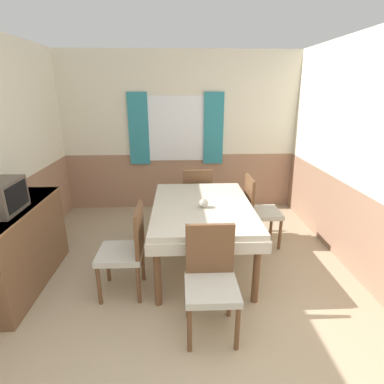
{
  "coord_description": "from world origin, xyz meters",
  "views": [
    {
      "loc": [
        -0.02,
        -1.32,
        2.0
      ],
      "look_at": [
        0.12,
        1.83,
        0.92
      ],
      "focal_mm": 28.0,
      "sensor_mm": 36.0,
      "label": 1
    }
  ],
  "objects_px": {
    "sideboard": "(19,247)",
    "chair_head_near": "(211,277)",
    "dining_table": "(202,213)",
    "vase": "(203,203)",
    "chair_right_far": "(258,208)",
    "chair_head_window": "(197,196)",
    "tv": "(2,197)",
    "chair_left_near": "(127,248)"
  },
  "relations": [
    {
      "from": "dining_table",
      "to": "chair_left_near",
      "type": "xyz_separation_m",
      "value": [
        -0.78,
        -0.49,
        -0.16
      ]
    },
    {
      "from": "tv",
      "to": "vase",
      "type": "height_order",
      "value": "tv"
    },
    {
      "from": "chair_left_near",
      "to": "tv",
      "type": "height_order",
      "value": "tv"
    },
    {
      "from": "chair_head_near",
      "to": "vase",
      "type": "relative_size",
      "value": 9.15
    },
    {
      "from": "chair_left_near",
      "to": "sideboard",
      "type": "xyz_separation_m",
      "value": [
        -1.14,
        0.16,
        -0.06
      ]
    },
    {
      "from": "chair_left_near",
      "to": "chair_right_far",
      "type": "bearing_deg",
      "value": -58.0
    },
    {
      "from": "chair_head_window",
      "to": "chair_left_near",
      "type": "height_order",
      "value": "same"
    },
    {
      "from": "chair_left_near",
      "to": "chair_head_window",
      "type": "bearing_deg",
      "value": -27.47
    },
    {
      "from": "chair_right_far",
      "to": "sideboard",
      "type": "distance_m",
      "value": 2.84
    },
    {
      "from": "chair_head_window",
      "to": "chair_head_near",
      "type": "height_order",
      "value": "same"
    },
    {
      "from": "sideboard",
      "to": "chair_head_window",
      "type": "bearing_deg",
      "value": 35.09
    },
    {
      "from": "chair_left_near",
      "to": "sideboard",
      "type": "distance_m",
      "value": 1.16
    },
    {
      "from": "chair_right_far",
      "to": "sideboard",
      "type": "relative_size",
      "value": 0.67
    },
    {
      "from": "dining_table",
      "to": "chair_head_near",
      "type": "relative_size",
      "value": 1.72
    },
    {
      "from": "chair_head_window",
      "to": "tv",
      "type": "distance_m",
      "value": 2.47
    },
    {
      "from": "sideboard",
      "to": "chair_right_far",
      "type": "bearing_deg",
      "value": 16.92
    },
    {
      "from": "chair_head_near",
      "to": "sideboard",
      "type": "relative_size",
      "value": 0.67
    },
    {
      "from": "chair_head_near",
      "to": "tv",
      "type": "bearing_deg",
      "value": -16.76
    },
    {
      "from": "chair_head_window",
      "to": "chair_head_near",
      "type": "bearing_deg",
      "value": -90.0
    },
    {
      "from": "tv",
      "to": "vase",
      "type": "relative_size",
      "value": 4.32
    },
    {
      "from": "chair_right_far",
      "to": "chair_head_window",
      "type": "relative_size",
      "value": 1.0
    },
    {
      "from": "dining_table",
      "to": "tv",
      "type": "relative_size",
      "value": 3.64
    },
    {
      "from": "chair_head_near",
      "to": "vase",
      "type": "xyz_separation_m",
      "value": [
        0.01,
        0.92,
        0.31
      ]
    },
    {
      "from": "sideboard",
      "to": "chair_head_near",
      "type": "bearing_deg",
      "value": -19.54
    },
    {
      "from": "chair_right_far",
      "to": "tv",
      "type": "height_order",
      "value": "tv"
    },
    {
      "from": "dining_table",
      "to": "chair_left_near",
      "type": "height_order",
      "value": "chair_left_near"
    },
    {
      "from": "chair_head_near",
      "to": "vase",
      "type": "distance_m",
      "value": 0.97
    },
    {
      "from": "dining_table",
      "to": "vase",
      "type": "relative_size",
      "value": 15.72
    },
    {
      "from": "chair_head_window",
      "to": "vase",
      "type": "height_order",
      "value": "chair_head_window"
    },
    {
      "from": "chair_right_far",
      "to": "chair_left_near",
      "type": "relative_size",
      "value": 1.0
    },
    {
      "from": "chair_head_near",
      "to": "chair_left_near",
      "type": "distance_m",
      "value": 0.95
    },
    {
      "from": "chair_head_near",
      "to": "dining_table",
      "type": "bearing_deg",
      "value": -90.0
    },
    {
      "from": "chair_right_far",
      "to": "dining_table",
      "type": "bearing_deg",
      "value": -58.0
    },
    {
      "from": "sideboard",
      "to": "tv",
      "type": "height_order",
      "value": "tv"
    },
    {
      "from": "dining_table",
      "to": "sideboard",
      "type": "xyz_separation_m",
      "value": [
        -1.93,
        -0.34,
        -0.21
      ]
    },
    {
      "from": "chair_head_near",
      "to": "vase",
      "type": "height_order",
      "value": "chair_head_near"
    },
    {
      "from": "vase",
      "to": "dining_table",
      "type": "bearing_deg",
      "value": 93.91
    },
    {
      "from": "sideboard",
      "to": "dining_table",
      "type": "bearing_deg",
      "value": 9.86
    },
    {
      "from": "sideboard",
      "to": "tv",
      "type": "relative_size",
      "value": 3.14
    },
    {
      "from": "tv",
      "to": "chair_head_window",
      "type": "bearing_deg",
      "value": 37.26
    },
    {
      "from": "chair_left_near",
      "to": "tv",
      "type": "bearing_deg",
      "value": 87.52
    },
    {
      "from": "chair_left_near",
      "to": "sideboard",
      "type": "bearing_deg",
      "value": 82.27
    }
  ]
}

